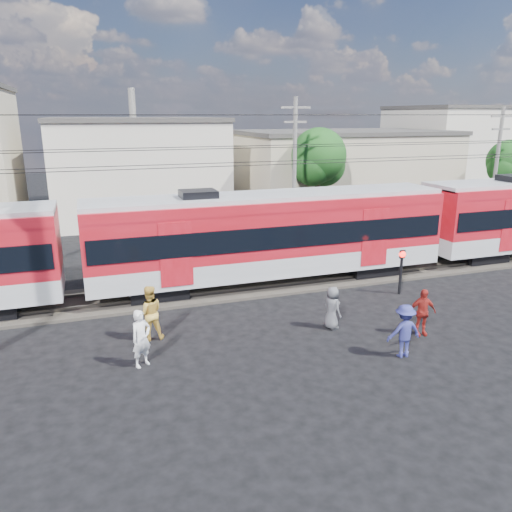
% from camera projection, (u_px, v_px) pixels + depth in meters
% --- Properties ---
extents(ground, '(120.00, 120.00, 0.00)m').
position_uv_depth(ground, '(302.00, 372.00, 15.08)').
color(ground, black).
rests_on(ground, ground).
extents(track_bed, '(70.00, 3.40, 0.12)m').
position_uv_depth(track_bed, '(230.00, 287.00, 22.35)').
color(track_bed, '#2D2823').
rests_on(track_bed, ground).
extents(rail_near, '(70.00, 0.12, 0.12)m').
position_uv_depth(rail_near, '(234.00, 290.00, 21.64)').
color(rail_near, '#59544C').
rests_on(rail_near, track_bed).
extents(rail_far, '(70.00, 0.12, 0.12)m').
position_uv_depth(rail_far, '(225.00, 279.00, 23.00)').
color(rail_far, '#59544C').
rests_on(rail_far, track_bed).
extents(commuter_train, '(50.30, 3.08, 4.17)m').
position_uv_depth(commuter_train, '(274.00, 233.00, 22.36)').
color(commuter_train, black).
rests_on(commuter_train, ground).
extents(catenary, '(70.00, 9.30, 7.52)m').
position_uv_depth(catenary, '(1.00, 182.00, 18.30)').
color(catenary, black).
rests_on(catenary, ground).
extents(building_midwest, '(12.24, 12.24, 7.30)m').
position_uv_depth(building_midwest, '(136.00, 167.00, 38.06)').
color(building_midwest, beige).
rests_on(building_midwest, ground).
extents(building_mideast, '(16.32, 10.20, 6.30)m').
position_uv_depth(building_mideast, '(342.00, 170.00, 40.40)').
color(building_mideast, tan).
rests_on(building_mideast, ground).
extents(building_east, '(10.20, 10.20, 8.30)m').
position_uv_depth(building_east, '(452.00, 151.00, 48.09)').
color(building_east, beige).
rests_on(building_east, ground).
extents(utility_pole_mid, '(1.80, 0.24, 8.50)m').
position_uv_depth(utility_pole_mid, '(294.00, 167.00, 29.36)').
color(utility_pole_mid, slate).
rests_on(utility_pole_mid, ground).
extents(utility_pole_east, '(1.80, 0.24, 8.00)m').
position_uv_depth(utility_pole_east, '(496.00, 165.00, 32.83)').
color(utility_pole_east, slate).
rests_on(utility_pole_east, ground).
extents(tree_near, '(3.82, 3.64, 6.72)m').
position_uv_depth(tree_near, '(320.00, 159.00, 33.12)').
color(tree_near, '#382619').
rests_on(tree_near, ground).
extents(tree_far, '(3.36, 3.12, 5.76)m').
position_uv_depth(tree_far, '(509.00, 164.00, 37.02)').
color(tree_far, '#382619').
rests_on(tree_far, ground).
extents(pedestrian_a, '(0.79, 0.71, 1.82)m').
position_uv_depth(pedestrian_a, '(141.00, 338.00, 15.26)').
color(pedestrian_a, white).
rests_on(pedestrian_a, ground).
extents(pedestrian_b, '(0.95, 0.74, 1.94)m').
position_uv_depth(pedestrian_b, '(149.00, 313.00, 17.07)').
color(pedestrian_b, gold).
rests_on(pedestrian_b, ground).
extents(pedestrian_c, '(1.17, 0.71, 1.76)m').
position_uv_depth(pedestrian_c, '(404.00, 331.00, 15.86)').
color(pedestrian_c, navy).
rests_on(pedestrian_c, ground).
extents(pedestrian_d, '(1.06, 0.62, 1.70)m').
position_uv_depth(pedestrian_d, '(422.00, 312.00, 17.45)').
color(pedestrian_d, maroon).
rests_on(pedestrian_d, ground).
extents(pedestrian_e, '(0.69, 0.88, 1.58)m').
position_uv_depth(pedestrian_e, '(332.00, 308.00, 18.00)').
color(pedestrian_e, '#525358').
rests_on(pedestrian_e, ground).
extents(crossing_signal, '(0.29, 0.29, 1.97)m').
position_uv_depth(crossing_signal, '(401.00, 264.00, 21.30)').
color(crossing_signal, black).
rests_on(crossing_signal, ground).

